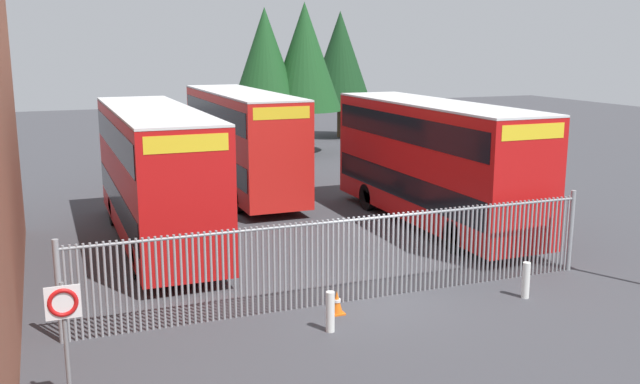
% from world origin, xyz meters
% --- Properties ---
extents(ground_plane, '(100.00, 100.00, 0.00)m').
position_xyz_m(ground_plane, '(0.00, 8.00, 0.00)').
color(ground_plane, '#3D3D42').
extents(palisade_fence, '(13.95, 0.14, 2.35)m').
position_xyz_m(palisade_fence, '(-0.75, 0.00, 1.18)').
color(palisade_fence, gray).
rests_on(palisade_fence, ground).
extents(double_decker_bus_near_gate, '(2.54, 10.81, 4.42)m').
position_xyz_m(double_decker_bus_near_gate, '(5.10, 5.99, 2.42)').
color(double_decker_bus_near_gate, red).
rests_on(double_decker_bus_near_gate, ground).
extents(double_decker_bus_behind_fence_left, '(2.54, 10.81, 4.42)m').
position_xyz_m(double_decker_bus_behind_fence_left, '(-4.43, 7.20, 2.42)').
color(double_decker_bus_behind_fence_left, red).
rests_on(double_decker_bus_behind_fence_left, ground).
extents(double_decker_bus_behind_fence_right, '(2.54, 10.81, 4.42)m').
position_xyz_m(double_decker_bus_behind_fence_right, '(0.26, 13.74, 2.42)').
color(double_decker_bus_behind_fence_right, red).
rests_on(double_decker_bus_behind_fence_right, ground).
extents(bollard_near_left, '(0.20, 0.20, 0.95)m').
position_xyz_m(bollard_near_left, '(-1.97, -1.60, 0.47)').
color(bollard_near_left, silver).
rests_on(bollard_near_left, ground).
extents(bollard_center_front, '(0.20, 0.20, 0.95)m').
position_xyz_m(bollard_center_front, '(3.53, -1.44, 0.47)').
color(bollard_center_front, silver).
rests_on(bollard_center_front, ground).
extents(traffic_cone_by_gate, '(0.34, 0.34, 0.59)m').
position_xyz_m(traffic_cone_by_gate, '(-1.41, -0.67, 0.29)').
color(traffic_cone_by_gate, orange).
rests_on(traffic_cone_by_gate, ground).
extents(speed_limit_sign_post, '(0.60, 0.14, 2.40)m').
position_xyz_m(speed_limit_sign_post, '(-7.63, -3.17, 1.78)').
color(speed_limit_sign_post, slate).
rests_on(speed_limit_sign_post, ground).
extents(tree_tall_back, '(4.59, 4.59, 8.58)m').
position_xyz_m(tree_tall_back, '(11.68, 29.71, 5.30)').
color(tree_tall_back, '#4C3823').
rests_on(tree_tall_back, ground).
extents(tree_short_side, '(4.37, 4.37, 8.78)m').
position_xyz_m(tree_short_side, '(6.89, 23.80, 5.64)').
color(tree_short_side, '#4C3823').
rests_on(tree_short_side, ground).
extents(tree_mid_row, '(4.24, 4.24, 8.45)m').
position_xyz_m(tree_mid_row, '(4.53, 23.99, 5.41)').
color(tree_mid_row, '#4C3823').
rests_on(tree_mid_row, ground).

